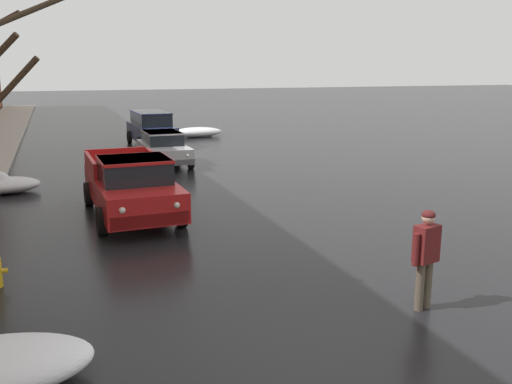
% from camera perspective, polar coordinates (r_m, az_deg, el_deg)
% --- Properties ---
extents(ground_plane, '(200.00, 200.00, 0.00)m').
position_cam_1_polar(ground_plane, '(7.94, 5.46, -18.19)').
color(ground_plane, black).
extents(snow_bank_along_left_kerb, '(3.01, 1.39, 0.58)m').
position_cam_1_polar(snow_bank_along_left_kerb, '(33.37, -6.09, 6.17)').
color(snow_bank_along_left_kerb, white).
rests_on(snow_bank_along_left_kerb, ground).
extents(snow_bank_mid_block_left, '(2.11, 1.42, 0.74)m').
position_cam_1_polar(snow_bank_mid_block_left, '(20.11, -24.62, 0.72)').
color(snow_bank_mid_block_left, white).
rests_on(snow_bank_mid_block_left, ground).
extents(pickup_truck_red_approaching_near_lane, '(2.38, 5.49, 1.76)m').
position_cam_1_polar(pickup_truck_red_approaching_near_lane, '(15.62, -12.78, 0.65)').
color(pickup_truck_red_approaching_near_lane, red).
rests_on(pickup_truck_red_approaching_near_lane, ground).
extents(sedan_silver_parked_kerbside_close, '(1.92, 4.19, 1.42)m').
position_cam_1_polar(sedan_silver_parked_kerbside_close, '(23.85, -9.57, 4.57)').
color(sedan_silver_parked_kerbside_close, '#B7B7BC').
rests_on(sedan_silver_parked_kerbside_close, ground).
extents(suv_darkblue_parked_kerbside_mid, '(2.19, 4.80, 1.82)m').
position_cam_1_polar(suv_darkblue_parked_kerbside_mid, '(29.84, -10.80, 6.60)').
color(suv_darkblue_parked_kerbside_mid, navy).
rests_on(suv_darkblue_parked_kerbside_mid, ground).
extents(pedestrian_with_coffee, '(0.64, 0.44, 1.76)m').
position_cam_1_polar(pedestrian_with_coffee, '(9.80, 17.18, -5.92)').
color(pedestrian_with_coffee, brown).
rests_on(pedestrian_with_coffee, ground).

